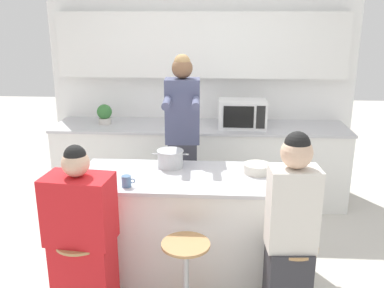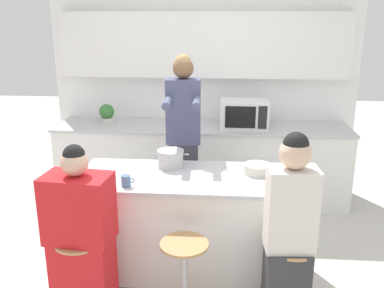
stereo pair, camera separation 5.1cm
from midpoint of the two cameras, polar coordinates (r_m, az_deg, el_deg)
ground_plane at (r=3.93m, az=-0.46°, el=-16.61°), size 16.00×16.00×0.00m
wall_back at (r=5.21m, az=0.99°, el=10.00°), size 3.67×0.22×2.70m
back_counter at (r=5.12m, az=0.75°, el=-2.52°), size 3.41×0.71×0.93m
kitchen_island at (r=3.70m, az=-0.48°, el=-10.71°), size 1.87×0.76×0.90m
bar_stool_leftmost at (r=3.35m, az=-14.74°, el=-17.03°), size 0.38×0.38×0.64m
bar_stool_center at (r=3.23m, az=-1.30°, el=-17.86°), size 0.38×0.38×0.64m
bar_stool_rightmost at (r=3.28m, az=12.51°, el=-17.73°), size 0.38×0.38×0.64m
person_cooking at (r=4.13m, az=-1.61°, el=-0.57°), size 0.35×0.57×1.83m
person_wrapped_blanket at (r=3.20m, az=-14.89°, el=-12.48°), size 0.49×0.33×1.35m
person_seated_near at (r=3.06m, az=12.47°, el=-12.42°), size 0.34×0.28×1.47m
cooking_pot at (r=3.69m, az=-3.31°, el=-1.97°), size 0.32×0.23×0.15m
fruit_bowl at (r=3.60m, az=8.26°, el=-3.24°), size 0.23×0.23×0.08m
coffee_cup_near at (r=3.33m, az=-9.17°, el=-4.93°), size 0.10×0.07×0.09m
banana_bunch at (r=3.71m, az=11.51°, el=-3.02°), size 0.18×0.13×0.06m
microwave at (r=4.90m, az=6.41°, el=4.03°), size 0.54×0.34×0.32m
potted_plant at (r=5.14m, az=-11.87°, el=3.96°), size 0.17×0.17×0.23m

